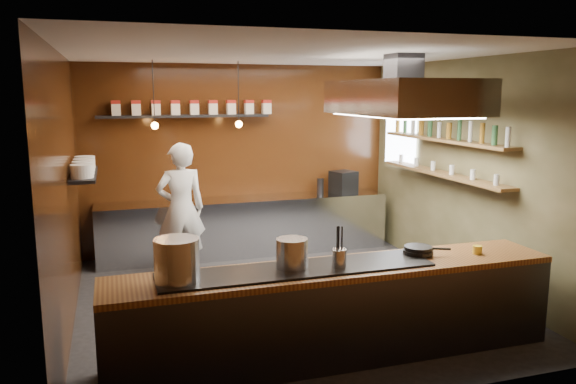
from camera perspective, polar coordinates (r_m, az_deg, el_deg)
name	(u,v)px	position (r m, az deg, el deg)	size (l,w,h in m)	color
floor	(287,300)	(7.14, -0.11, -10.89)	(5.00, 5.00, 0.00)	black
back_wall	(241,159)	(9.15, -4.83, 3.41)	(5.00, 5.00, 0.00)	black
left_wall	(65,192)	(6.47, -21.74, -0.04)	(5.00, 5.00, 0.00)	black
right_wall	(465,173)	(7.87, 17.55, 1.89)	(5.00, 5.00, 0.00)	#454427
ceiling	(287,54)	(6.69, -0.11, 13.88)	(5.00, 5.00, 0.00)	silver
window_pane	(400,134)	(9.23, 11.36, 5.80)	(1.00, 1.00, 0.00)	white
prep_counter	(246,226)	(9.01, -4.26, -3.47)	(4.60, 0.65, 0.90)	silver
pass_counter	(336,311)	(5.57, 4.91, -12.00)	(4.40, 0.72, 0.94)	#38383D
tin_shelf	(185,116)	(8.80, -10.46, 7.59)	(2.60, 0.26, 0.04)	black
plate_shelf	(84,174)	(7.44, -20.02, 1.69)	(0.30, 1.40, 0.04)	black
bottle_shelf_upper	(444,140)	(7.98, 15.53, 5.13)	(0.26, 2.80, 0.04)	brown
bottle_shelf_lower	(442,174)	(8.03, 15.37, 1.79)	(0.26, 2.80, 0.04)	brown
extractor_hood	(403,97)	(6.82, 11.56, 9.45)	(1.20, 2.00, 0.72)	#38383D
pendant_left	(155,122)	(8.10, -13.39, 6.94)	(0.10, 0.10, 0.95)	black
pendant_right	(239,121)	(8.27, -5.01, 7.23)	(0.10, 0.10, 0.95)	black
storage_tins	(194,107)	(8.82, -9.51, 8.48)	(2.43, 0.13, 0.22)	beige
plate_stacks	(83,166)	(7.43, -20.07, 2.45)	(0.26, 1.16, 0.16)	white
bottles	(444,129)	(7.97, 15.57, 6.14)	(0.06, 2.66, 0.24)	silver
wine_glasses	(442,168)	(8.02, 15.40, 2.39)	(0.07, 2.37, 0.13)	silver
stockpot_large	(177,260)	(4.96, -11.22, -6.81)	(0.39, 0.39, 0.38)	#B3B5BA
stockpot_small	(292,253)	(5.25, 0.40, -6.24)	(0.30, 0.30, 0.28)	silver
utensil_crock	(339,258)	(5.31, 5.23, -6.71)	(0.14, 0.14, 0.17)	silver
frying_pan	(419,250)	(5.89, 13.12, -5.76)	(0.45, 0.30, 0.08)	black
butter_jar	(477,250)	(6.11, 18.67, -5.58)	(0.10, 0.10, 0.09)	gold
espresso_machine	(343,182)	(9.39, 5.65, 1.00)	(0.37, 0.35, 0.37)	black
chef	(181,209)	(8.05, -10.81, -1.70)	(0.68, 0.45, 1.88)	white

